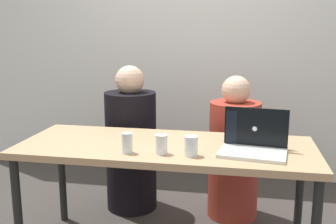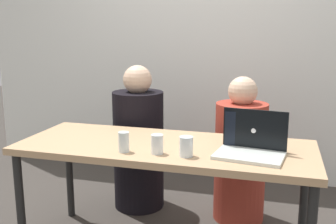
# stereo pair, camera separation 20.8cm
# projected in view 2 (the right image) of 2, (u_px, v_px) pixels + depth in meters

# --- Properties ---
(back_wall) EXTENTS (4.50, 0.10, 2.57)m
(back_wall) POSITION_uv_depth(u_px,v_px,m) (210.00, 38.00, 3.56)
(back_wall) COLOR silver
(back_wall) RESTS_ON ground
(desk) EXTENTS (1.73, 0.67, 0.70)m
(desk) POSITION_uv_depth(u_px,v_px,m) (165.00, 154.00, 2.32)
(desk) COLOR tan
(desk) RESTS_ON ground
(person_on_left) EXTENTS (0.47, 0.47, 1.11)m
(person_on_left) POSITION_uv_depth(u_px,v_px,m) (139.00, 145.00, 3.02)
(person_on_left) COLOR black
(person_on_left) RESTS_ON ground
(person_on_right) EXTENTS (0.43, 0.43, 1.05)m
(person_on_right) POSITION_uv_depth(u_px,v_px,m) (240.00, 157.00, 2.81)
(person_on_right) COLOR #A03427
(person_on_right) RESTS_ON ground
(laptop_front_right) EXTENTS (0.38, 0.30, 0.23)m
(laptop_front_right) POSITION_uv_depth(u_px,v_px,m) (251.00, 146.00, 2.10)
(laptop_front_right) COLOR silver
(laptop_front_right) RESTS_ON desk
(laptop_back_right) EXTENTS (0.33, 0.26, 0.21)m
(laptop_back_right) POSITION_uv_depth(u_px,v_px,m) (254.00, 138.00, 2.26)
(laptop_back_right) COLOR #33333B
(laptop_back_right) RESTS_ON desk
(water_glass_left) EXTENTS (0.06, 0.06, 0.11)m
(water_glass_left) POSITION_uv_depth(u_px,v_px,m) (124.00, 143.00, 2.16)
(water_glass_left) COLOR silver
(water_glass_left) RESTS_ON desk
(water_glass_center) EXTENTS (0.07, 0.07, 0.11)m
(water_glass_center) POSITION_uv_depth(u_px,v_px,m) (157.00, 145.00, 2.12)
(water_glass_center) COLOR white
(water_glass_center) RESTS_ON desk
(water_glass_right) EXTENTS (0.07, 0.07, 0.11)m
(water_glass_right) POSITION_uv_depth(u_px,v_px,m) (186.00, 148.00, 2.08)
(water_glass_right) COLOR silver
(water_glass_right) RESTS_ON desk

